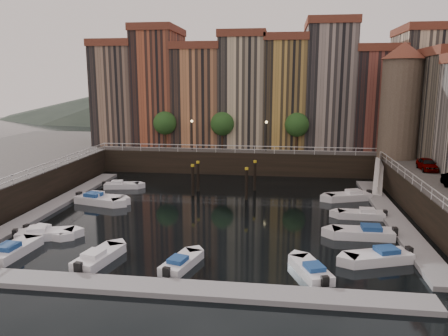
# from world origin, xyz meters

# --- Properties ---
(ground) EXTENTS (200.00, 200.00, 0.00)m
(ground) POSITION_xyz_m (0.00, 0.00, 0.00)
(ground) COLOR black
(ground) RESTS_ON ground
(quay_far) EXTENTS (80.00, 20.00, 3.00)m
(quay_far) POSITION_xyz_m (0.00, 26.00, 1.50)
(quay_far) COLOR black
(quay_far) RESTS_ON ground
(dock_left) EXTENTS (2.00, 28.00, 0.35)m
(dock_left) POSITION_xyz_m (-16.20, -1.00, 0.17)
(dock_left) COLOR gray
(dock_left) RESTS_ON ground
(dock_right) EXTENTS (2.00, 28.00, 0.35)m
(dock_right) POSITION_xyz_m (16.20, -1.00, 0.17)
(dock_right) COLOR gray
(dock_right) RESTS_ON ground
(dock_near) EXTENTS (30.00, 2.00, 0.35)m
(dock_near) POSITION_xyz_m (0.00, -17.00, 0.17)
(dock_near) COLOR gray
(dock_near) RESTS_ON ground
(mountains) EXTENTS (145.00, 100.00, 18.00)m
(mountains) POSITION_xyz_m (1.72, 110.00, 7.92)
(mountains) COLOR #2D382D
(mountains) RESTS_ON ground
(far_terrace) EXTENTS (48.70, 10.30, 17.50)m
(far_terrace) POSITION_xyz_m (3.31, 23.50, 10.95)
(far_terrace) COLOR #8E705A
(far_terrace) RESTS_ON quay_far
(corner_tower) EXTENTS (5.20, 5.20, 13.80)m
(corner_tower) POSITION_xyz_m (20.00, 14.50, 10.19)
(corner_tower) COLOR #6B5B4C
(corner_tower) RESTS_ON quay_right
(promenade_trees) EXTENTS (21.20, 3.20, 5.20)m
(promenade_trees) POSITION_xyz_m (-1.33, 18.20, 6.58)
(promenade_trees) COLOR black
(promenade_trees) RESTS_ON quay_far
(street_lamps) EXTENTS (10.36, 0.36, 4.18)m
(street_lamps) POSITION_xyz_m (-1.00, 17.20, 5.90)
(street_lamps) COLOR black
(street_lamps) RESTS_ON quay_far
(railings) EXTENTS (36.08, 34.04, 0.52)m
(railings) POSITION_xyz_m (0.00, 4.88, 3.79)
(railings) COLOR white
(railings) RESTS_ON ground
(gangway) EXTENTS (2.78, 8.32, 3.73)m
(gangway) POSITION_xyz_m (17.10, 10.00, 1.92)
(gangway) COLOR white
(gangway) RESTS_ON ground
(mooring_pilings) EXTENTS (6.90, 4.49, 3.78)m
(mooring_pilings) POSITION_xyz_m (-0.25, 5.97, 1.65)
(mooring_pilings) COLOR black
(mooring_pilings) RESTS_ON ground
(boat_left_0) EXTENTS (4.22, 2.26, 0.95)m
(boat_left_0) POSITION_xyz_m (-12.61, -9.22, 0.32)
(boat_left_0) COLOR white
(boat_left_0) RESTS_ON ground
(boat_left_1) EXTENTS (4.67, 2.91, 1.05)m
(boat_left_1) POSITION_xyz_m (-12.49, -9.64, 0.35)
(boat_left_1) COLOR white
(boat_left_1) RESTS_ON ground
(boat_left_2) EXTENTS (5.14, 2.32, 1.16)m
(boat_left_2) POSITION_xyz_m (-12.33, 0.88, 0.39)
(boat_left_2) COLOR white
(boat_left_2) RESTS_ON ground
(boat_left_3) EXTENTS (5.29, 3.04, 1.18)m
(boat_left_3) POSITION_xyz_m (-12.38, 0.46, 0.40)
(boat_left_3) COLOR white
(boat_left_3) RESTS_ON ground
(boat_left_4) EXTENTS (4.29, 2.26, 0.96)m
(boat_left_4) POSITION_xyz_m (-12.46, 7.14, 0.32)
(boat_left_4) COLOR white
(boat_left_4) RESTS_ON ground
(boat_right_0) EXTENTS (4.90, 3.17, 1.10)m
(boat_right_0) POSITION_xyz_m (12.98, -10.94, 0.37)
(boat_right_0) COLOR white
(boat_right_0) RESTS_ON ground
(boat_right_1) EXTENTS (4.99, 1.83, 1.15)m
(boat_right_1) POSITION_xyz_m (12.79, -6.16, 0.39)
(boat_right_1) COLOR white
(boat_right_1) RESTS_ON ground
(boat_right_2) EXTENTS (4.34, 1.64, 0.99)m
(boat_right_2) POSITION_xyz_m (13.51, -0.89, 0.33)
(boat_right_2) COLOR white
(boat_right_2) RESTS_ON ground
(boat_right_3) EXTENTS (5.01, 3.24, 1.13)m
(boat_right_3) POSITION_xyz_m (13.27, 5.36, 0.38)
(boat_right_3) COLOR white
(boat_right_3) RESTS_ON ground
(boat_near_0) EXTENTS (2.04, 4.85, 1.10)m
(boat_near_0) POSITION_xyz_m (-12.86, -13.15, 0.37)
(boat_near_0) COLOR white
(boat_near_0) RESTS_ON ground
(boat_near_1) EXTENTS (2.49, 4.73, 1.06)m
(boat_near_1) POSITION_xyz_m (-6.28, -13.57, 0.36)
(boat_near_1) COLOR white
(boat_near_1) RESTS_ON ground
(boat_near_2) EXTENTS (2.46, 4.22, 0.94)m
(boat_near_2) POSITION_xyz_m (-0.43, -13.61, 0.32)
(boat_near_2) COLOR white
(boat_near_2) RESTS_ON ground
(boat_near_3) EXTENTS (2.84, 4.31, 0.97)m
(boat_near_3) POSITION_xyz_m (8.16, -13.64, 0.33)
(boat_near_3) COLOR white
(boat_near_3) RESTS_ON ground
(car_a) EXTENTS (1.64, 3.86, 1.30)m
(car_a) POSITION_xyz_m (21.23, 6.83, 3.65)
(car_a) COLOR gray
(car_a) RESTS_ON quay_right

